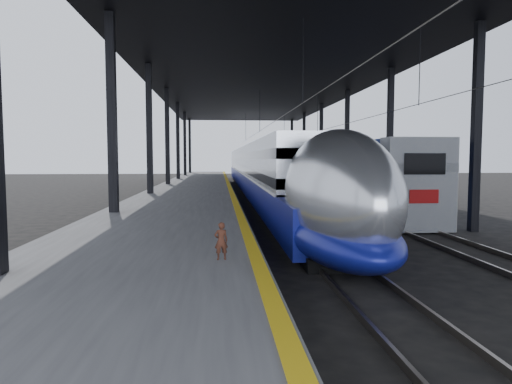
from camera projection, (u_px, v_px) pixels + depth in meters
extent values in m
plane|color=black|center=(268.00, 261.00, 14.27)|extent=(160.00, 160.00, 0.00)
cube|color=#4C4C4F|center=(192.00, 194.00, 33.82)|extent=(6.00, 80.00, 1.00)
cube|color=gold|center=(230.00, 188.00, 34.01)|extent=(0.30, 80.00, 0.01)
cube|color=slate|center=(256.00, 200.00, 34.24)|extent=(0.08, 80.00, 0.16)
cube|color=slate|center=(275.00, 200.00, 34.36)|extent=(0.08, 80.00, 0.16)
cube|color=slate|center=(322.00, 199.00, 34.65)|extent=(0.08, 80.00, 0.16)
cube|color=slate|center=(340.00, 199.00, 34.77)|extent=(0.08, 80.00, 0.16)
cube|color=black|center=(112.00, 126.00, 18.42)|extent=(0.35, 0.35, 9.00)
cube|color=black|center=(476.00, 128.00, 19.68)|extent=(0.35, 0.35, 9.00)
cube|color=black|center=(149.00, 137.00, 28.36)|extent=(0.35, 0.35, 9.00)
cube|color=black|center=(390.00, 138.00, 29.62)|extent=(0.35, 0.35, 9.00)
cube|color=black|center=(167.00, 143.00, 38.30)|extent=(0.35, 0.35, 9.00)
cube|color=black|center=(347.00, 143.00, 39.56)|extent=(0.35, 0.35, 9.00)
cube|color=black|center=(178.00, 146.00, 48.24)|extent=(0.35, 0.35, 9.00)
cube|color=black|center=(321.00, 146.00, 49.50)|extent=(0.35, 0.35, 9.00)
cube|color=black|center=(185.00, 148.00, 58.18)|extent=(0.35, 0.35, 9.00)
cube|color=black|center=(304.00, 148.00, 59.43)|extent=(0.35, 0.35, 9.00)
cube|color=black|center=(190.00, 149.00, 68.12)|extent=(0.35, 0.35, 9.00)
cube|color=black|center=(292.00, 149.00, 69.37)|extent=(0.35, 0.35, 9.00)
cube|color=black|center=(264.00, 76.00, 33.60)|extent=(18.00, 75.00, 0.45)
cylinder|color=slate|center=(266.00, 127.00, 33.89)|extent=(0.03, 74.00, 0.03)
cylinder|color=slate|center=(332.00, 127.00, 34.30)|extent=(0.03, 74.00, 0.03)
cube|color=silver|center=(254.00, 168.00, 45.07)|extent=(2.84, 57.00, 3.92)
cube|color=navy|center=(255.00, 181.00, 43.67)|extent=(2.92, 62.00, 1.52)
cube|color=silver|center=(254.00, 172.00, 45.10)|extent=(2.94, 57.00, 0.10)
cube|color=black|center=(254.00, 156.00, 44.99)|extent=(2.88, 57.00, 0.41)
cube|color=black|center=(254.00, 168.00, 45.07)|extent=(2.88, 57.00, 0.41)
ellipsoid|color=silver|center=(335.00, 195.00, 13.78)|extent=(2.84, 8.40, 3.92)
ellipsoid|color=navy|center=(335.00, 232.00, 13.86)|extent=(2.92, 8.40, 1.66)
ellipsoid|color=black|center=(363.00, 171.00, 11.13)|extent=(1.47, 2.20, 0.88)
cube|color=black|center=(335.00, 257.00, 13.92)|extent=(2.15, 2.60, 0.40)
cube|color=black|center=(264.00, 196.00, 35.78)|extent=(2.15, 2.60, 0.40)
cube|color=navy|center=(358.00, 176.00, 27.89)|extent=(2.92, 18.00, 3.96)
cube|color=#94989C|center=(418.00, 184.00, 19.54)|extent=(2.97, 1.20, 4.01)
cube|color=black|center=(425.00, 164.00, 18.86)|extent=(1.77, 0.06, 0.89)
cube|color=#990B0C|center=(424.00, 196.00, 18.96)|extent=(1.25, 0.06, 0.57)
cube|color=#94989C|center=(302.00, 169.00, 46.77)|extent=(2.92, 18.00, 3.96)
cube|color=#94989C|center=(278.00, 166.00, 65.66)|extent=(2.92, 18.00, 3.96)
cube|color=black|center=(395.00, 221.00, 22.07)|extent=(2.29, 2.40, 0.36)
cube|color=black|center=(307.00, 189.00, 43.93)|extent=(2.29, 2.40, 0.36)
imported|color=#462317|center=(221.00, 241.00, 9.91)|extent=(0.33, 0.25, 0.83)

